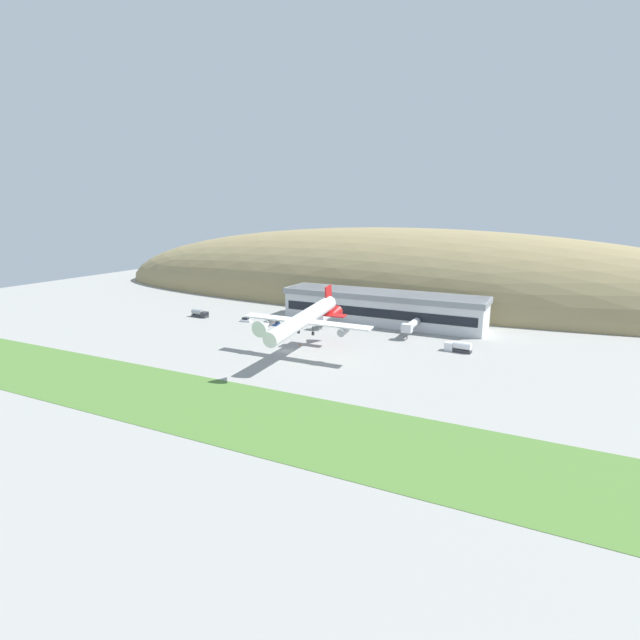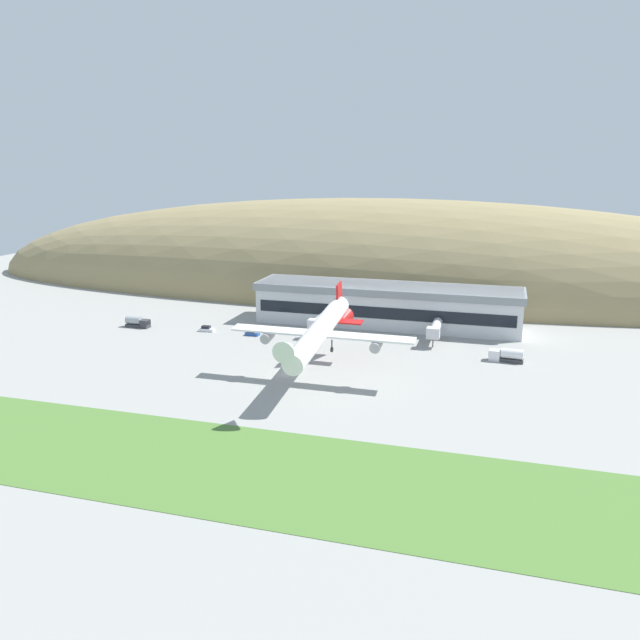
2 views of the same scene
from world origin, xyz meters
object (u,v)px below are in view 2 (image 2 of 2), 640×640
object	(u,v)px
service_car_1	(252,333)
traffic_cone_0	(302,362)
terminal_building	(387,302)
fuel_truck	(507,355)
jetway_1	(435,329)
cargo_airplane	(320,331)
box_truck	(137,322)
jetway_0	(319,320)
service_car_0	(207,329)

from	to	relation	value
service_car_1	traffic_cone_0	world-z (taller)	service_car_1
terminal_building	service_car_1	world-z (taller)	terminal_building
fuel_truck	jetway_1	bearing A→B (deg)	148.53
jetway_1	traffic_cone_0	world-z (taller)	jetway_1
fuel_truck	terminal_building	bearing A→B (deg)	142.14
cargo_airplane	box_truck	world-z (taller)	cargo_airplane
box_truck	traffic_cone_0	bearing A→B (deg)	-18.16
terminal_building	jetway_0	bearing A→B (deg)	-136.08
jetway_0	traffic_cone_0	distance (m)	26.84
terminal_building	traffic_cone_0	distance (m)	44.45
cargo_airplane	jetway_1	bearing A→B (deg)	61.12
terminal_building	cargo_airplane	xyz separation A→B (m)	(-4.94, -53.41, 4.76)
cargo_airplane	service_car_0	xyz separation A→B (m)	(-43.31, 31.60, -10.95)
service_car_0	traffic_cone_0	size ratio (longest dim) A/B	7.66
jetway_0	service_car_1	size ratio (longest dim) A/B	3.45
box_truck	terminal_building	bearing A→B (deg)	18.45
terminal_building	box_truck	xyz separation A→B (m)	(-69.91, -23.32, -5.33)
jetway_0	service_car_1	distance (m)	19.15
traffic_cone_0	terminal_building	bearing A→B (deg)	72.97
jetway_1	service_car_0	world-z (taller)	jetway_1
service_car_1	fuel_truck	bearing A→B (deg)	-3.93
fuel_truck	traffic_cone_0	bearing A→B (deg)	-162.29
service_car_1	fuel_truck	world-z (taller)	fuel_truck
box_truck	jetway_0	bearing A→B (deg)	8.12
terminal_building	service_car_0	size ratio (longest dim) A/B	17.61
service_car_0	box_truck	size ratio (longest dim) A/B	0.61
jetway_1	cargo_airplane	xyz separation A→B (m)	(-20.92, -37.92, 7.62)
cargo_airplane	service_car_1	bearing A→B (deg)	132.90
service_car_1	box_truck	xyz separation A→B (m)	(-35.93, -1.15, 0.85)
terminal_building	service_car_0	xyz separation A→B (m)	(-48.25, -21.81, -6.19)
jetway_1	cargo_airplane	world-z (taller)	cargo_airplane
jetway_0	service_car_0	bearing A→B (deg)	-169.13
box_truck	traffic_cone_0	xyz separation A→B (m)	(57.03, -18.71, -1.24)
service_car_0	fuel_truck	distance (m)	82.99
jetway_1	fuel_truck	bearing A→B (deg)	-31.47
terminal_building	service_car_1	bearing A→B (deg)	-146.88
jetway_0	cargo_airplane	bearing A→B (deg)	-73.29
fuel_truck	traffic_cone_0	distance (m)	49.83
service_car_0	box_truck	bearing A→B (deg)	-176.01
jetway_1	fuel_truck	world-z (taller)	jetway_1
service_car_0	fuel_truck	size ratio (longest dim) A/B	0.54
terminal_building	traffic_cone_0	xyz separation A→B (m)	(-12.87, -42.03, -6.57)
traffic_cone_0	box_truck	bearing A→B (deg)	161.84
jetway_1	service_car_0	distance (m)	64.63
terminal_building	service_car_1	distance (m)	41.04
service_car_1	service_car_0	bearing A→B (deg)	178.56
box_truck	traffic_cone_0	distance (m)	60.04
service_car_1	traffic_cone_0	xyz separation A→B (m)	(21.11, -19.86, -0.39)
cargo_airplane	box_truck	bearing A→B (deg)	155.14
service_car_0	service_car_1	world-z (taller)	service_car_1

